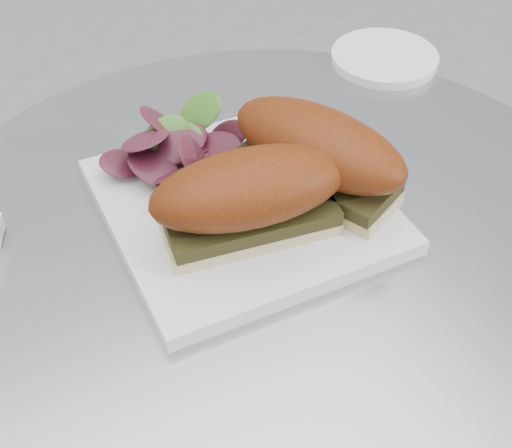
{
  "coord_description": "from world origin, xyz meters",
  "views": [
    {
      "loc": [
        -0.23,
        -0.38,
        1.18
      ],
      "look_at": [
        -0.02,
        0.01,
        0.77
      ],
      "focal_mm": 50.0,
      "sensor_mm": 36.0,
      "label": 1
    }
  ],
  "objects": [
    {
      "name": "table",
      "position": [
        0.0,
        0.0,
        0.49
      ],
      "size": [
        0.7,
        0.7,
        0.73
      ],
      "color": "#A3A6AA",
      "rests_on": "ground"
    },
    {
      "name": "salad",
      "position": [
        -0.02,
        0.13,
        0.77
      ],
      "size": [
        0.13,
        0.13,
        0.05
      ],
      "primitive_type": null,
      "color": "#487E29",
      "rests_on": "plate"
    },
    {
      "name": "plate",
      "position": [
        0.0,
        0.06,
        0.74
      ],
      "size": [
        0.26,
        0.26,
        0.02
      ],
      "primitive_type": "cube",
      "rotation": [
        0.0,
        0.0,
        -0.07
      ],
      "color": "silver",
      "rests_on": "table"
    },
    {
      "name": "sandwich_left",
      "position": [
        -0.01,
        0.02,
        0.79
      ],
      "size": [
        0.19,
        0.11,
        0.08
      ],
      "rotation": [
        0.0,
        0.0,
        -0.19
      ],
      "color": "#D8CD87",
      "rests_on": "plate"
    },
    {
      "name": "sandwich_right",
      "position": [
        0.07,
        0.04,
        0.79
      ],
      "size": [
        0.14,
        0.19,
        0.08
      ],
      "rotation": [
        0.0,
        0.0,
        -1.18
      ],
      "color": "#D8CD87",
      "rests_on": "plate"
    },
    {
      "name": "saucer",
      "position": [
        0.28,
        0.21,
        0.74
      ],
      "size": [
        0.13,
        0.13,
        0.01
      ],
      "primitive_type": "cylinder",
      "color": "silver",
      "rests_on": "table"
    }
  ]
}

